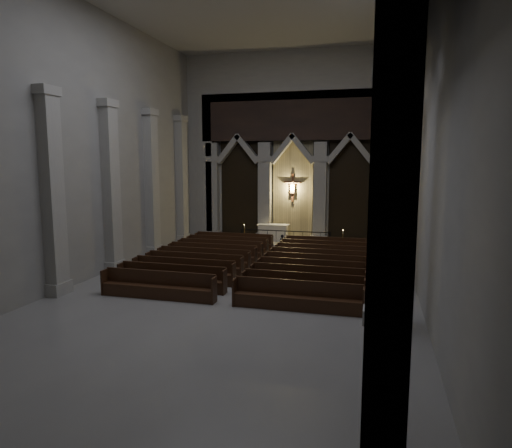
# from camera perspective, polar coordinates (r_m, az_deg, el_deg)

# --- Properties ---
(room) EXTENTS (24.00, 24.10, 12.00)m
(room) POSITION_cam_1_polar(r_m,az_deg,el_deg) (18.34, -2.12, 15.27)
(room) COLOR gray
(room) RESTS_ON ground
(sanctuary_wall) EXTENTS (14.00, 0.77, 12.00)m
(sanctuary_wall) POSITION_cam_1_polar(r_m,az_deg,el_deg) (29.45, 4.59, 10.58)
(sanctuary_wall) COLOR #A8A59D
(sanctuary_wall) RESTS_ON ground
(right_arcade) EXTENTS (1.00, 24.00, 12.00)m
(right_arcade) POSITION_cam_1_polar(r_m,az_deg,el_deg) (18.90, 15.93, 15.46)
(right_arcade) COLOR #A8A59D
(right_arcade) RESTS_ON ground
(left_pilasters) EXTENTS (0.60, 13.00, 8.03)m
(left_pilasters) POSITION_cam_1_polar(r_m,az_deg,el_deg) (24.18, -15.09, 4.49)
(left_pilasters) COLOR #A8A59D
(left_pilasters) RESTS_ON ground
(sanctuary_step) EXTENTS (8.50, 2.60, 0.15)m
(sanctuary_step) POSITION_cam_1_polar(r_m,az_deg,el_deg) (28.97, 4.12, -2.36)
(sanctuary_step) COLOR #A8A59D
(sanctuary_step) RESTS_ON ground
(altar) EXTENTS (2.00, 0.80, 1.01)m
(altar) POSITION_cam_1_polar(r_m,az_deg,el_deg) (29.52, 2.16, -1.00)
(altar) COLOR silver
(altar) RESTS_ON sanctuary_step
(altar_rail) EXTENTS (5.51, 0.09, 1.08)m
(altar_rail) POSITION_cam_1_polar(r_m,az_deg,el_deg) (27.62, 3.63, -1.51)
(altar_rail) COLOR black
(altar_rail) RESTS_ON ground
(candle_stand_left) EXTENTS (0.23, 0.23, 1.35)m
(candle_stand_left) POSITION_cam_1_polar(r_m,az_deg,el_deg) (28.22, -1.45, -2.02)
(candle_stand_left) COLOR olive
(candle_stand_left) RESTS_ON ground
(candle_stand_right) EXTENTS (0.22, 0.22, 1.29)m
(candle_stand_right) POSITION_cam_1_polar(r_m,az_deg,el_deg) (26.81, 10.77, -2.73)
(candle_stand_right) COLOR olive
(candle_stand_right) RESTS_ON ground
(pews) EXTENTS (10.07, 10.03, 1.04)m
(pews) POSITION_cam_1_polar(r_m,az_deg,el_deg) (21.49, 0.19, -5.28)
(pews) COLOR black
(pews) RESTS_ON ground
(worshipper) EXTENTS (0.42, 0.30, 1.07)m
(worshipper) POSITION_cam_1_polar(r_m,az_deg,el_deg) (26.04, 3.31, -2.50)
(worshipper) COLOR black
(worshipper) RESTS_ON ground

